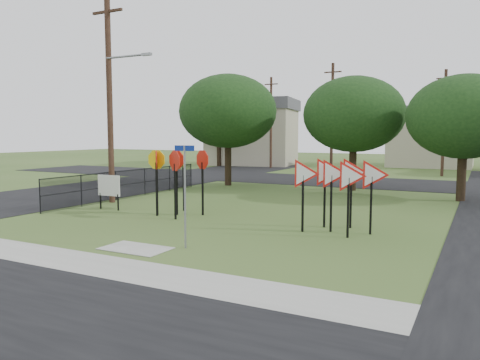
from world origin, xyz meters
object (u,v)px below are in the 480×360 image
(street_name_sign, at_px, (185,190))
(stop_sign_cluster, at_px, (175,167))
(info_board, at_px, (109,187))
(yield_sign_cluster, at_px, (338,177))

(street_name_sign, distance_m, stop_sign_cluster, 5.84)
(info_board, bearing_deg, stop_sign_cluster, 3.79)
(street_name_sign, height_order, info_board, street_name_sign)
(yield_sign_cluster, bearing_deg, street_name_sign, -127.08)
(yield_sign_cluster, bearing_deg, stop_sign_cluster, 178.48)
(info_board, bearing_deg, yield_sign_cluster, 0.25)
(street_name_sign, bearing_deg, stop_sign_cluster, 128.22)
(yield_sign_cluster, distance_m, info_board, 10.42)
(street_name_sign, height_order, stop_sign_cluster, street_name_sign)
(stop_sign_cluster, distance_m, info_board, 3.60)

